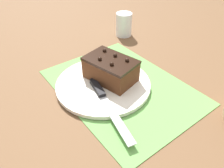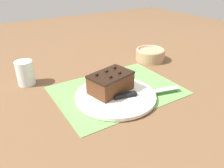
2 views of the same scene
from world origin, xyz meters
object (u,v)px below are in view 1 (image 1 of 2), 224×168
drinking_glass (124,24)px  serving_knife (103,97)px  cake_plate (103,84)px  chocolate_cake (111,69)px

drinking_glass → serving_knife: bearing=-46.9°
cake_plate → drinking_glass: bearing=130.9°
chocolate_cake → serving_knife: bearing=-49.5°
cake_plate → chocolate_cake: 0.05m
drinking_glass → chocolate_cake: bearing=-46.2°
cake_plate → serving_knife: 0.07m
cake_plate → drinking_glass: 0.37m
chocolate_cake → serving_knife: (0.06, -0.07, -0.03)m
cake_plate → serving_knife: (0.06, -0.04, 0.01)m
serving_knife → drinking_glass: size_ratio=2.62×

